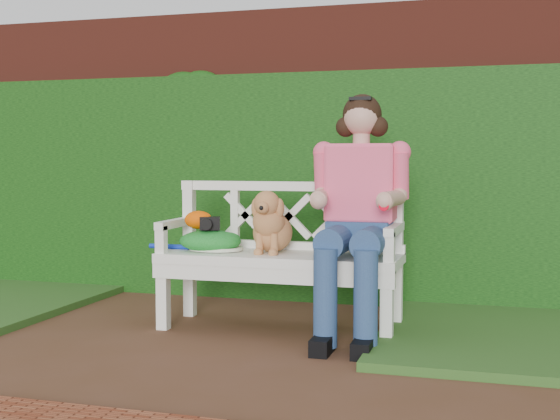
# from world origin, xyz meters

# --- Properties ---
(ground) EXTENTS (60.00, 60.00, 0.00)m
(ground) POSITION_xyz_m (0.00, 0.00, 0.00)
(ground) COLOR #4D2E1C
(brick_wall) EXTENTS (10.00, 0.30, 2.20)m
(brick_wall) POSITION_xyz_m (0.00, 1.90, 1.10)
(brick_wall) COLOR #5D2218
(brick_wall) RESTS_ON ground
(ivy_hedge) EXTENTS (10.00, 0.18, 1.70)m
(ivy_hedge) POSITION_xyz_m (0.00, 1.68, 0.85)
(ivy_hedge) COLOR #216315
(ivy_hedge) RESTS_ON ground
(garden_bench) EXTENTS (1.64, 0.77, 0.48)m
(garden_bench) POSITION_xyz_m (0.46, 0.70, 0.24)
(garden_bench) COLOR white
(garden_bench) RESTS_ON ground
(seated_woman) EXTENTS (0.88, 0.99, 1.46)m
(seated_woman) POSITION_xyz_m (0.97, 0.68, 0.73)
(seated_woman) COLOR #D94541
(seated_woman) RESTS_ON ground
(dog) EXTENTS (0.33, 0.40, 0.40)m
(dog) POSITION_xyz_m (0.41, 0.71, 0.68)
(dog) COLOR brown
(dog) RESTS_ON garden_bench
(tennis_racket) EXTENTS (0.73, 0.49, 0.03)m
(tennis_racket) POSITION_xyz_m (0.01, 0.70, 0.50)
(tennis_racket) COLOR silver
(tennis_racket) RESTS_ON garden_bench
(green_bag) EXTENTS (0.48, 0.41, 0.14)m
(green_bag) POSITION_xyz_m (0.01, 0.68, 0.55)
(green_bag) COLOR green
(green_bag) RESTS_ON garden_bench
(camera_item) EXTENTS (0.15, 0.13, 0.08)m
(camera_item) POSITION_xyz_m (0.01, 0.67, 0.66)
(camera_item) COLOR black
(camera_item) RESTS_ON green_bag
(baseball_glove) EXTENTS (0.22, 0.19, 0.12)m
(baseball_glove) POSITION_xyz_m (-0.08, 0.69, 0.68)
(baseball_glove) COLOR #E64F01
(baseball_glove) RESTS_ON green_bag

